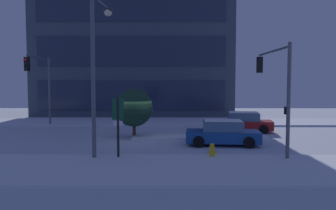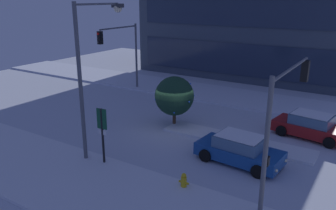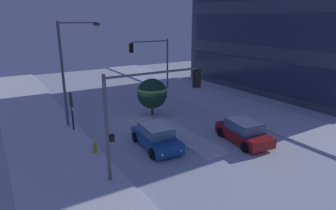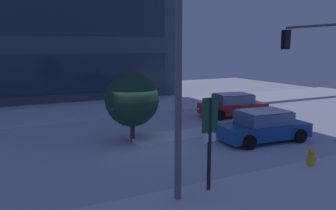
{
  "view_description": "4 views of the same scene",
  "coord_description": "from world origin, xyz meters",
  "px_view_note": "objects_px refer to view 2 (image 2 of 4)",
  "views": [
    {
      "loc": [
        2.3,
        -23.0,
        3.79
      ],
      "look_at": [
        2.15,
        -0.86,
        2.28
      ],
      "focal_mm": 36.96,
      "sensor_mm": 36.0,
      "label": 1
    },
    {
      "loc": [
        11.03,
        -18.1,
        8.2
      ],
      "look_at": [
        0.49,
        -1.52,
        1.99
      ],
      "focal_mm": 37.11,
      "sensor_mm": 36.0,
      "label": 2
    },
    {
      "loc": [
        20.78,
        -11.12,
        8.12
      ],
      "look_at": [
        1.73,
        0.67,
        1.43
      ],
      "focal_mm": 31.14,
      "sensor_mm": 36.0,
      "label": 3
    },
    {
      "loc": [
        -5.8,
        -14.71,
        4.43
      ],
      "look_at": [
        1.75,
        0.27,
        1.61
      ],
      "focal_mm": 36.63,
      "sensor_mm": 36.0,
      "label": 4
    }
  ],
  "objects_px": {
    "decorated_tree_median": "(174,96)",
    "traffic_light_corner_near_right": "(286,106)",
    "fire_hydrant": "(184,182)",
    "street_lamp_arched": "(92,60)",
    "car_near": "(239,150)",
    "traffic_light_corner_far_left": "(122,46)",
    "car_far": "(311,126)",
    "parking_info_sign": "(102,129)"
  },
  "relations": [
    {
      "from": "fire_hydrant",
      "to": "car_far",
      "type": "bearing_deg",
      "value": 69.41
    },
    {
      "from": "traffic_light_corner_far_left",
      "to": "street_lamp_arched",
      "type": "xyz_separation_m",
      "value": [
        6.81,
        -10.43,
        1.04
      ]
    },
    {
      "from": "traffic_light_corner_far_left",
      "to": "parking_info_sign",
      "type": "xyz_separation_m",
      "value": [
        7.88,
        -11.1,
        -2.22
      ]
    },
    {
      "from": "car_far",
      "to": "decorated_tree_median",
      "type": "bearing_deg",
      "value": 26.8
    },
    {
      "from": "car_far",
      "to": "traffic_light_corner_near_right",
      "type": "xyz_separation_m",
      "value": [
        0.08,
        -7.28,
        3.25
      ]
    },
    {
      "from": "car_far",
      "to": "decorated_tree_median",
      "type": "xyz_separation_m",
      "value": [
        -7.97,
        -2.7,
        1.3
      ]
    },
    {
      "from": "car_far",
      "to": "decorated_tree_median",
      "type": "height_order",
      "value": "decorated_tree_median"
    },
    {
      "from": "traffic_light_corner_near_right",
      "to": "traffic_light_corner_far_left",
      "type": "distance_m",
      "value": 18.36
    },
    {
      "from": "parking_info_sign",
      "to": "car_far",
      "type": "bearing_deg",
      "value": -45.73
    },
    {
      "from": "traffic_light_corner_near_right",
      "to": "street_lamp_arched",
      "type": "bearing_deg",
      "value": 98.83
    },
    {
      "from": "car_far",
      "to": "street_lamp_arched",
      "type": "distance_m",
      "value": 13.37
    },
    {
      "from": "car_far",
      "to": "traffic_light_corner_far_left",
      "type": "distance_m",
      "value": 16.38
    },
    {
      "from": "fire_hydrant",
      "to": "traffic_light_corner_near_right",
      "type": "bearing_deg",
      "value": 28.99
    },
    {
      "from": "car_far",
      "to": "street_lamp_arched",
      "type": "height_order",
      "value": "street_lamp_arched"
    },
    {
      "from": "parking_info_sign",
      "to": "decorated_tree_median",
      "type": "xyz_separation_m",
      "value": [
        0.07,
        6.68,
        0.1
      ]
    },
    {
      "from": "fire_hydrant",
      "to": "decorated_tree_median",
      "type": "relative_size",
      "value": 0.24
    },
    {
      "from": "traffic_light_corner_far_left",
      "to": "decorated_tree_median",
      "type": "distance_m",
      "value": 9.34
    },
    {
      "from": "decorated_tree_median",
      "to": "traffic_light_corner_near_right",
      "type": "bearing_deg",
      "value": -29.65
    },
    {
      "from": "street_lamp_arched",
      "to": "decorated_tree_median",
      "type": "relative_size",
      "value": 2.42
    },
    {
      "from": "traffic_light_corner_far_left",
      "to": "traffic_light_corner_near_right",
      "type": "bearing_deg",
      "value": 60.64
    },
    {
      "from": "street_lamp_arched",
      "to": "fire_hydrant",
      "type": "relative_size",
      "value": 10.13
    },
    {
      "from": "car_near",
      "to": "car_far",
      "type": "bearing_deg",
      "value": 71.06
    },
    {
      "from": "car_far",
      "to": "parking_info_sign",
      "type": "height_order",
      "value": "parking_info_sign"
    },
    {
      "from": "traffic_light_corner_far_left",
      "to": "parking_info_sign",
      "type": "bearing_deg",
      "value": 35.38
    },
    {
      "from": "fire_hydrant",
      "to": "decorated_tree_median",
      "type": "bearing_deg",
      "value": 124.5
    },
    {
      "from": "car_near",
      "to": "fire_hydrant",
      "type": "relative_size",
      "value": 5.78
    },
    {
      "from": "street_lamp_arched",
      "to": "parking_info_sign",
      "type": "xyz_separation_m",
      "value": [
        1.07,
        -0.67,
        -3.26
      ]
    },
    {
      "from": "traffic_light_corner_far_left",
      "to": "decorated_tree_median",
      "type": "xyz_separation_m",
      "value": [
        7.95,
        -4.42,
        -2.12
      ]
    },
    {
      "from": "car_far",
      "to": "parking_info_sign",
      "type": "relative_size",
      "value": 1.51
    },
    {
      "from": "car_near",
      "to": "street_lamp_arched",
      "type": "height_order",
      "value": "street_lamp_arched"
    },
    {
      "from": "car_near",
      "to": "parking_info_sign",
      "type": "xyz_separation_m",
      "value": [
        -5.66,
        -3.89,
        1.2
      ]
    },
    {
      "from": "fire_hydrant",
      "to": "decorated_tree_median",
      "type": "xyz_separation_m",
      "value": [
        -4.5,
        6.55,
        1.64
      ]
    },
    {
      "from": "car_far",
      "to": "traffic_light_corner_far_left",
      "type": "height_order",
      "value": "traffic_light_corner_far_left"
    },
    {
      "from": "car_far",
      "to": "fire_hydrant",
      "type": "distance_m",
      "value": 9.88
    },
    {
      "from": "car_near",
      "to": "street_lamp_arched",
      "type": "distance_m",
      "value": 8.69
    },
    {
      "from": "fire_hydrant",
      "to": "parking_info_sign",
      "type": "xyz_separation_m",
      "value": [
        -4.57,
        -0.13,
        1.54
      ]
    },
    {
      "from": "traffic_light_corner_far_left",
      "to": "parking_info_sign",
      "type": "distance_m",
      "value": 13.79
    },
    {
      "from": "car_near",
      "to": "fire_hydrant",
      "type": "distance_m",
      "value": 3.93
    },
    {
      "from": "traffic_light_corner_far_left",
      "to": "fire_hydrant",
      "type": "bearing_deg",
      "value": 48.63
    },
    {
      "from": "car_far",
      "to": "parking_info_sign",
      "type": "bearing_deg",
      "value": 57.47
    },
    {
      "from": "car_near",
      "to": "car_far",
      "type": "distance_m",
      "value": 5.98
    },
    {
      "from": "traffic_light_corner_far_left",
      "to": "street_lamp_arched",
      "type": "relative_size",
      "value": 0.74
    }
  ]
}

